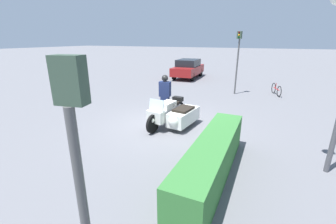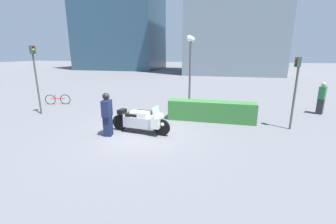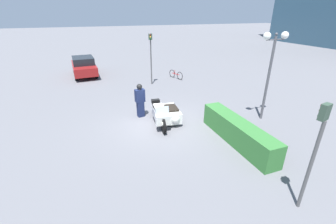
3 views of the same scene
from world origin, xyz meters
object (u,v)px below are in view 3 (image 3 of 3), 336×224
(traffic_light_far, at_px, (151,52))
(bicycle_parked, at_px, (176,75))
(officer_rider, at_px, (140,100))
(traffic_light_near, at_px, (316,143))
(hedge_bush_curbside, at_px, (237,132))
(parked_car_background, at_px, (84,66))
(twin_lamp_post, at_px, (272,56))
(police_motorcycle, at_px, (166,114))

(traffic_light_far, distance_m, bicycle_parked, 3.15)
(officer_rider, xyz_separation_m, traffic_light_near, (7.25, 2.61, 1.12))
(officer_rider, height_order, bicycle_parked, officer_rider)
(hedge_bush_curbside, xyz_separation_m, parked_car_background, (-13.40, -5.44, 0.33))
(hedge_bush_curbside, height_order, twin_lamp_post, twin_lamp_post)
(police_motorcycle, bearing_deg, traffic_light_far, 175.93)
(twin_lamp_post, bearing_deg, bicycle_parked, -171.94)
(parked_car_background, distance_m, bicycle_parked, 7.71)
(bicycle_parked, bearing_deg, traffic_light_near, -26.44)
(hedge_bush_curbside, xyz_separation_m, traffic_light_far, (-9.05, -0.89, 1.86))
(traffic_light_far, bearing_deg, hedge_bush_curbside, 21.30)
(twin_lamp_post, relative_size, traffic_light_near, 1.36)
(twin_lamp_post, bearing_deg, parked_car_background, -146.12)
(officer_rider, distance_m, bicycle_parked, 7.48)
(officer_rider, distance_m, twin_lamp_post, 6.51)
(twin_lamp_post, height_order, traffic_light_far, twin_lamp_post)
(police_motorcycle, bearing_deg, parked_car_background, -156.03)
(traffic_light_far, relative_size, parked_car_background, 0.84)
(officer_rider, bearing_deg, traffic_light_far, -29.55)
(officer_rider, distance_m, hedge_bush_curbside, 4.94)
(hedge_bush_curbside, bearing_deg, bicycle_parked, 172.00)
(hedge_bush_curbside, distance_m, traffic_light_far, 9.28)
(police_motorcycle, xyz_separation_m, parked_car_background, (-10.73, -3.34, 0.34))
(police_motorcycle, distance_m, parked_car_background, 11.24)
(traffic_light_near, xyz_separation_m, traffic_light_far, (-12.44, -0.44, 0.30))
(hedge_bush_curbside, relative_size, parked_car_background, 0.97)
(officer_rider, distance_m, traffic_light_near, 7.79)
(police_motorcycle, distance_m, traffic_light_near, 6.47)
(twin_lamp_post, distance_m, traffic_light_far, 8.38)
(twin_lamp_post, bearing_deg, hedge_bush_curbside, -60.43)
(officer_rider, relative_size, hedge_bush_curbside, 0.42)
(hedge_bush_curbside, bearing_deg, officer_rider, -141.59)
(hedge_bush_curbside, xyz_separation_m, bicycle_parked, (-9.85, 1.38, -0.17))
(police_motorcycle, height_order, bicycle_parked, police_motorcycle)
(parked_car_background, relative_size, bicycle_parked, 2.83)
(police_motorcycle, relative_size, bicycle_parked, 1.71)
(hedge_bush_curbside, bearing_deg, traffic_light_far, -174.37)
(parked_car_background, bearing_deg, hedge_bush_curbside, -160.79)
(traffic_light_far, xyz_separation_m, parked_car_background, (-4.35, -4.55, -1.53))
(traffic_light_near, relative_size, parked_car_background, 0.72)
(police_motorcycle, xyz_separation_m, hedge_bush_curbside, (2.67, 2.10, 0.01))
(bicycle_parked, bearing_deg, traffic_light_far, -89.16)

